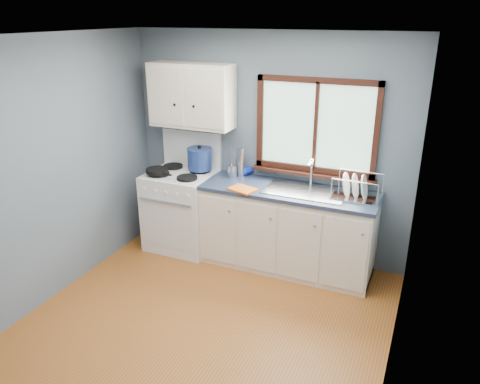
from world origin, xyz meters
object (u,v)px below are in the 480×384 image
at_px(utensil_crock, 232,171).
at_px(thermos, 241,162).
at_px(gas_range, 182,208).
at_px(skillet, 157,171).
at_px(base_cabinets, 287,233).
at_px(stockpot, 200,159).
at_px(dish_rack, 356,191).
at_px(sink, 305,197).

bearing_deg(utensil_crock, thermos, 36.70).
distance_m(gas_range, skillet, 0.56).
height_order(base_cabinets, thermos, thermos).
bearing_deg(stockpot, dish_rack, -2.36).
height_order(gas_range, base_cabinets, gas_range).
xyz_separation_m(utensil_crock, thermos, (0.08, 0.06, 0.09)).
height_order(sink, utensil_crock, utensil_crock).
bearing_deg(sink, stockpot, 174.76).
relative_size(gas_range, utensil_crock, 3.94).
height_order(skillet, utensil_crock, utensil_crock).
relative_size(utensil_crock, thermos, 1.04).
bearing_deg(base_cabinets, sink, -0.13).
xyz_separation_m(skillet, dish_rack, (2.19, 0.24, -0.00)).
height_order(base_cabinets, dish_rack, dish_rack).
bearing_deg(skillet, stockpot, 57.27).
bearing_deg(utensil_crock, gas_range, -166.99).
bearing_deg(thermos, sink, -12.51).
bearing_deg(skillet, gas_range, 59.69).
bearing_deg(dish_rack, sink, -173.82).
bearing_deg(dish_rack, stockpot, 178.82).
xyz_separation_m(base_cabinets, dish_rack, (0.69, 0.04, 0.57)).
distance_m(skillet, dish_rack, 2.20).
xyz_separation_m(thermos, dish_rack, (1.32, -0.13, -0.10)).
height_order(stockpot, thermos, thermos).
bearing_deg(base_cabinets, utensil_crock, 170.37).
height_order(gas_range, stockpot, gas_range).
xyz_separation_m(skillet, utensil_crock, (0.80, 0.31, 0.01)).
bearing_deg(thermos, dish_rack, -5.84).
bearing_deg(sink, gas_range, -179.29).
xyz_separation_m(sink, skillet, (-1.68, -0.19, 0.13)).
bearing_deg(thermos, gas_range, -163.78).
xyz_separation_m(base_cabinets, utensil_crock, (-0.71, 0.12, 0.58)).
xyz_separation_m(sink, utensil_crock, (-0.89, 0.12, 0.13)).
xyz_separation_m(gas_range, skillet, (-0.20, -0.18, 0.49)).
distance_m(skillet, stockpot, 0.50).
xyz_separation_m(gas_range, base_cabinets, (1.31, 0.02, -0.08)).
xyz_separation_m(base_cabinets, thermos, (-0.63, 0.18, 0.68)).
bearing_deg(gas_range, dish_rack, 1.80).
relative_size(skillet, thermos, 1.19).
bearing_deg(skillet, base_cabinets, 25.35).
xyz_separation_m(skillet, stockpot, (0.38, 0.31, 0.10)).
relative_size(skillet, utensil_crock, 1.14).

